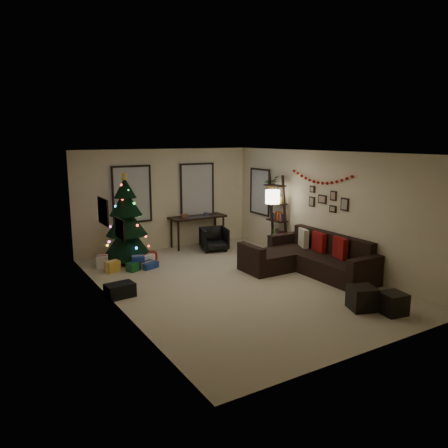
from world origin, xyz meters
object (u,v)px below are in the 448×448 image
Objects in this scene: desk at (198,220)px; bookshelf at (277,215)px; desk_chair at (214,239)px; sofa at (308,260)px; christmas_tree at (126,224)px.

desk is 0.77× the size of bookshelf.
sofa is at bearing -59.15° from desk_chair.
desk is at bearing 117.28° from desk_chair.
christmas_tree is 2.24m from desk.
desk reaches higher than desk_chair.
sofa is (3.20, -2.97, -0.64)m from christmas_tree.
desk is 0.80m from desk_chair.
bookshelf is at bearing -18.56° from christmas_tree.
desk is at bearing 11.70° from christmas_tree.
sofa is 2.90m from desk_chair.
bookshelf is at bearing -48.72° from desk.
sofa is 1.93m from bookshelf.
desk_chair is 1.81m from bookshelf.
christmas_tree is 1.41× the size of desk.
sofa is 4.34× the size of desk_chair.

